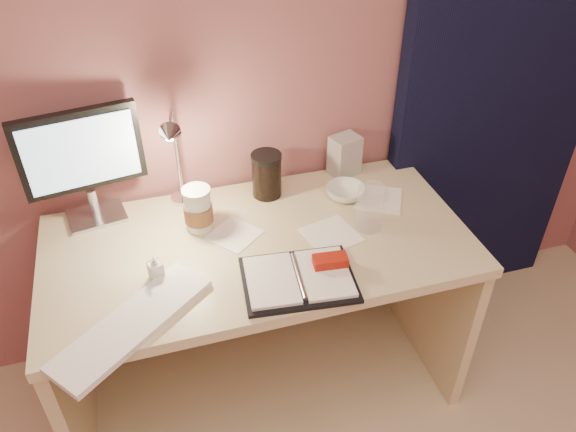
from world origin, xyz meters
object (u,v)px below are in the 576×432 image
object	(u,v)px
coffee_cup	(198,210)
bowl	(346,192)
desk	(255,276)
monitor	(82,157)
keyboard	(133,323)
product_box	(345,155)
clear_cup	(370,208)
lotion_bottle	(155,267)
dark_jar	(267,177)
planner	(301,277)
desk_lamp	(184,155)

from	to	relation	value
coffee_cup	bowl	world-z (taller)	coffee_cup
desk	monitor	distance (m)	0.72
keyboard	bowl	bearing A→B (deg)	-10.88
product_box	coffee_cup	bearing A→B (deg)	-179.91
clear_cup	product_box	bearing A→B (deg)	83.05
clear_cup	lotion_bottle	xyz separation A→B (m)	(-0.72, -0.05, -0.03)
dark_jar	planner	bearing A→B (deg)	-92.26
desk	keyboard	world-z (taller)	keyboard
monitor	desk_lamp	bearing A→B (deg)	-21.96
planner	desk_lamp	distance (m)	0.55
lotion_bottle	desk_lamp	size ratio (longest dim) A/B	0.24
dark_jar	product_box	bearing A→B (deg)	9.55
coffee_cup	desk_lamp	bearing A→B (deg)	100.27
product_box	desk_lamp	xyz separation A→B (m)	(-0.61, -0.10, 0.16)
coffee_cup	dark_jar	xyz separation A→B (m)	(0.27, 0.13, 0.00)
bowl	product_box	world-z (taller)	product_box
planner	monitor	bearing A→B (deg)	145.65
planner	desk_lamp	size ratio (longest dim) A/B	0.94
clear_cup	lotion_bottle	world-z (taller)	clear_cup
dark_jar	product_box	world-z (taller)	product_box
monitor	keyboard	xyz separation A→B (m)	(0.08, -0.54, -0.24)
coffee_cup	product_box	xyz separation A→B (m)	(0.59, 0.18, 0.01)
clear_cup	lotion_bottle	bearing A→B (deg)	-175.64
desk	keyboard	size ratio (longest dim) A/B	2.84
desk	product_box	xyz separation A→B (m)	(0.42, 0.23, 0.30)
desk	monitor	size ratio (longest dim) A/B	3.40
monitor	clear_cup	distance (m)	0.95
monitor	desk_lamp	size ratio (longest dim) A/B	1.08
monitor	desk	bearing A→B (deg)	-31.66
dark_jar	clear_cup	bearing A→B (deg)	-45.59
monitor	coffee_cup	xyz separation A→B (m)	(0.33, -0.15, -0.17)
lotion_bottle	product_box	bearing A→B (deg)	27.50
clear_cup	product_box	distance (m)	0.34
monitor	clear_cup	world-z (taller)	monitor
desk	lotion_bottle	bearing A→B (deg)	-154.68
planner	dark_jar	world-z (taller)	dark_jar
clear_cup	desk_lamp	world-z (taller)	desk_lamp
coffee_cup	monitor	bearing A→B (deg)	155.40
desk	product_box	world-z (taller)	product_box
coffee_cup	lotion_bottle	distance (m)	0.27
bowl	lotion_bottle	size ratio (longest dim) A/B	1.57
dark_jar	coffee_cup	bearing A→B (deg)	-154.74
bowl	product_box	bearing A→B (deg)	71.28
planner	desk_lamp	bearing A→B (deg)	127.92
planner	product_box	distance (m)	0.63
planner	bowl	world-z (taller)	planner
product_box	desk_lamp	distance (m)	0.63
keyboard	planner	world-z (taller)	planner
desk	planner	xyz separation A→B (m)	(0.08, -0.29, 0.24)
clear_cup	coffee_cup	bearing A→B (deg)	163.94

